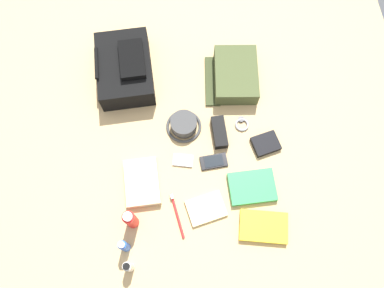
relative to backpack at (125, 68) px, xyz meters
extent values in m
cube|color=tan|center=(-0.38, -0.26, -0.07)|extent=(2.64, 2.02, 0.02)
cube|color=black|center=(0.00, 0.00, 0.00)|extent=(0.35, 0.25, 0.12)
cube|color=black|center=(0.00, -0.04, 0.07)|extent=(0.19, 0.11, 0.03)
cylinder|color=black|center=(0.00, 0.11, 0.07)|extent=(0.15, 0.02, 0.02)
cube|color=#47512D|center=(-0.08, -0.49, -0.02)|extent=(0.28, 0.22, 0.08)
cube|color=#394124|center=(-0.08, -0.39, -0.06)|extent=(0.25, 0.09, 0.01)
cylinder|color=#424242|center=(-0.28, -0.23, -0.03)|extent=(0.11, 0.11, 0.05)
torus|color=#424242|center=(-0.28, -0.23, -0.06)|extent=(0.16, 0.16, 0.01)
cylinder|color=white|center=(-0.85, 0.04, -0.02)|extent=(0.03, 0.03, 0.09)
cylinder|color=black|center=(-0.85, 0.04, 0.04)|extent=(0.03, 0.03, 0.01)
cylinder|color=blue|center=(-0.77, 0.05, -0.01)|extent=(0.03, 0.03, 0.11)
cylinder|color=silver|center=(-0.77, 0.05, 0.06)|extent=(0.02, 0.02, 0.01)
cylinder|color=red|center=(-0.68, 0.01, 0.01)|extent=(0.05, 0.05, 0.14)
cylinder|color=silver|center=(-0.68, 0.01, 0.09)|extent=(0.04, 0.04, 0.01)
cube|color=yellow|center=(-0.75, -0.51, -0.05)|extent=(0.16, 0.21, 0.02)
cube|color=white|center=(-0.75, -0.51, -0.05)|extent=(0.15, 0.20, 0.02)
cube|color=#2D934C|center=(-0.59, -0.49, -0.05)|extent=(0.14, 0.19, 0.03)
cube|color=white|center=(-0.59, -0.49, -0.05)|extent=(0.13, 0.18, 0.02)
cube|color=black|center=(-0.46, -0.34, -0.06)|extent=(0.07, 0.12, 0.01)
cube|color=black|center=(-0.46, -0.34, -0.05)|extent=(0.05, 0.08, 0.00)
cube|color=#B7B7BC|center=(-0.44, -0.21, -0.06)|extent=(0.07, 0.09, 0.01)
cylinder|color=silver|center=(-0.44, -0.23, -0.05)|extent=(0.03, 0.03, 0.00)
torus|color=#99999E|center=(-0.31, -0.49, -0.06)|extent=(0.06, 0.06, 0.01)
cylinder|color=black|center=(-0.28, -0.49, -0.06)|extent=(0.03, 0.03, 0.01)
cylinder|color=red|center=(-0.67, -0.17, -0.06)|extent=(0.19, 0.04, 0.01)
cube|color=white|center=(-0.59, -0.15, -0.05)|extent=(0.02, 0.02, 0.01)
cube|color=black|center=(-0.41, -0.58, -0.05)|extent=(0.11, 0.13, 0.02)
cube|color=beige|center=(-0.65, -0.29, -0.05)|extent=(0.14, 0.17, 0.02)
cube|color=#C6B289|center=(-0.52, -0.03, -0.04)|extent=(0.20, 0.14, 0.04)
cube|color=black|center=(-0.33, -0.38, -0.04)|extent=(0.14, 0.06, 0.04)
camera|label=1|loc=(-0.93, -0.20, 1.52)|focal=36.20mm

